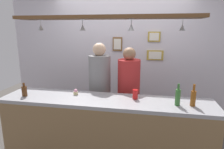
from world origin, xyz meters
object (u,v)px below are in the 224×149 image
(bottle_beer_green_import, at_px, (178,97))
(picture_frame_crest, at_px, (117,44))
(person_right_red_shirt, at_px, (129,90))
(person_middle_grey_shirt, at_px, (100,86))
(picture_frame_upper_small, at_px, (154,37))
(picture_frame_lower_pair, at_px, (155,55))
(bottle_beer_brown_stubby, at_px, (24,91))
(drink_can, at_px, (135,94))
(bottle_beer_amber_tall, at_px, (193,98))
(cupcake, at_px, (76,92))

(bottle_beer_green_import, height_order, picture_frame_crest, picture_frame_crest)
(person_right_red_shirt, bearing_deg, bottle_beer_green_import, -45.33)
(person_middle_grey_shirt, xyz_separation_m, picture_frame_upper_small, (0.82, 0.80, 0.74))
(person_right_red_shirt, relative_size, picture_frame_lower_pair, 5.43)
(bottle_beer_brown_stubby, xyz_separation_m, picture_frame_crest, (1.00, 1.49, 0.52))
(person_right_red_shirt, distance_m, drink_can, 0.55)
(picture_frame_upper_small, bearing_deg, bottle_beer_brown_stubby, -138.37)
(person_middle_grey_shirt, height_order, picture_frame_lower_pair, person_middle_grey_shirt)
(picture_frame_upper_small, bearing_deg, person_middle_grey_shirt, -135.60)
(drink_can, relative_size, picture_frame_crest, 0.47)
(picture_frame_lower_pair, xyz_separation_m, picture_frame_upper_small, (-0.03, 0.00, 0.34))
(picture_frame_lower_pair, bearing_deg, bottle_beer_amber_tall, -73.87)
(drink_can, relative_size, cupcake, 1.56)
(cupcake, bearing_deg, bottle_beer_green_import, -6.40)
(person_middle_grey_shirt, relative_size, drink_can, 13.85)
(person_right_red_shirt, bearing_deg, bottle_beer_amber_tall, -38.07)
(picture_frame_crest, relative_size, picture_frame_lower_pair, 0.87)
(bottle_beer_green_import, distance_m, picture_frame_lower_pair, 1.50)
(bottle_beer_green_import, relative_size, picture_frame_upper_small, 1.18)
(bottle_beer_amber_tall, xyz_separation_m, picture_frame_lower_pair, (-0.42, 1.44, 0.29))
(person_middle_grey_shirt, distance_m, bottle_beer_green_import, 1.28)
(picture_frame_upper_small, bearing_deg, cupcake, -128.38)
(cupcake, bearing_deg, person_right_red_shirt, 36.69)
(cupcake, bearing_deg, bottle_beer_brown_stubby, -163.90)
(person_right_red_shirt, xyz_separation_m, picture_frame_crest, (-0.31, 0.80, 0.63))
(bottle_beer_amber_tall, distance_m, drink_can, 0.68)
(drink_can, bearing_deg, cupcake, 178.29)
(person_right_red_shirt, distance_m, bottle_beer_amber_tall, 1.04)
(person_middle_grey_shirt, xyz_separation_m, bottle_beer_brown_stubby, (-0.85, -0.68, 0.08))
(drink_can, relative_size, picture_frame_lower_pair, 0.41)
(bottle_beer_brown_stubby, relative_size, cupcake, 2.31)
(cupcake, distance_m, picture_frame_upper_small, 1.80)
(bottle_beer_green_import, height_order, picture_frame_upper_small, picture_frame_upper_small)
(bottle_beer_green_import, distance_m, bottle_beer_brown_stubby, 1.95)
(bottle_beer_amber_tall, height_order, picture_frame_upper_small, picture_frame_upper_small)
(picture_frame_upper_small, bearing_deg, picture_frame_lower_pair, 0.00)
(person_right_red_shirt, relative_size, picture_frame_upper_small, 7.41)
(person_right_red_shirt, bearing_deg, picture_frame_upper_small, 65.74)
(person_right_red_shirt, bearing_deg, bottle_beer_brown_stubby, -152.46)
(person_middle_grey_shirt, bearing_deg, person_right_red_shirt, 0.00)
(person_right_red_shirt, distance_m, cupcake, 0.84)
(person_middle_grey_shirt, xyz_separation_m, cupcake, (-0.21, -0.50, 0.04))
(bottle_beer_amber_tall, xyz_separation_m, drink_can, (-0.67, 0.11, -0.04))
(bottle_beer_green_import, height_order, picture_frame_lower_pair, picture_frame_lower_pair)
(bottle_beer_amber_tall, xyz_separation_m, bottle_beer_brown_stubby, (-2.12, -0.05, -0.03))
(cupcake, relative_size, picture_frame_crest, 0.30)
(bottle_beer_green_import, relative_size, drink_can, 2.13)
(person_middle_grey_shirt, xyz_separation_m, picture_frame_crest, (0.15, 0.80, 0.59))
(person_middle_grey_shirt, xyz_separation_m, bottle_beer_green_import, (1.10, -0.64, 0.11))
(bottle_beer_amber_tall, relative_size, drink_can, 2.13)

